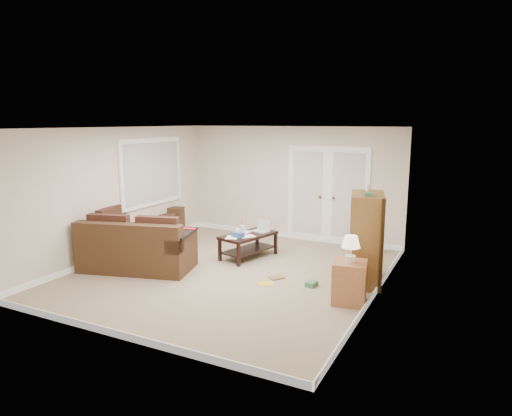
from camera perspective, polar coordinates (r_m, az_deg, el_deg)
The scene contains 17 objects.
floor at distance 8.07m, azimuth -3.17°, elevation -8.08°, with size 5.50×5.50×0.00m, color gray.
ceiling at distance 7.63m, azimuth -3.37°, elevation 9.97°, with size 5.00×5.50×0.02m, color silver.
wall_left at distance 9.24m, azimuth -16.86°, elevation 1.88°, with size 0.02×5.50×2.50m, color beige.
wall_right at distance 6.88m, azimuth 15.12°, elevation -0.96°, with size 0.02×5.50×2.50m, color beige.
wall_back at distance 10.20m, azimuth 4.43°, elevation 3.12°, with size 5.00×0.02×2.50m, color beige.
wall_front at distance 5.59m, azimuth -17.43°, elevation -3.77°, with size 5.00×0.02×2.50m, color beige.
baseboards at distance 8.05m, azimuth -3.17°, elevation -7.74°, with size 5.00×5.50×0.10m, color silver, non-canonical shape.
french_doors at distance 9.91m, azimuth 8.89°, elevation 1.55°, with size 1.80×0.05×2.13m.
window_left at distance 9.92m, azimuth -12.85°, elevation 4.41°, with size 0.05×1.92×1.42m.
sectional_sofa at distance 9.14m, azimuth -14.30°, elevation -3.80°, with size 2.66×3.09×0.91m.
coffee_table at distance 8.86m, azimuth -0.87°, elevation -4.59°, with size 0.86×1.26×0.78m.
tv_armoire at distance 7.59m, azimuth 13.55°, elevation -3.71°, with size 0.72×1.02×1.59m.
side_cabinet at distance 6.83m, azimuth 11.62°, elevation -8.65°, with size 0.55×0.55×1.00m.
space_heater at distance 9.55m, azimuth 15.40°, elevation -4.56°, with size 0.11×0.09×0.28m, color silver.
floor_magazine at distance 7.54m, azimuth 1.17°, elevation -9.42°, with size 0.26×0.20×0.01m, color gold.
floor_greenbox at distance 7.47m, azimuth 6.96°, elevation -9.39°, with size 0.15×0.20×0.08m, color #387C4B.
floor_book at distance 7.87m, azimuth 2.25°, elevation -8.49°, with size 0.18×0.25×0.02m, color brown.
Camera 1 is at (3.80, -6.62, 2.61)m, focal length 32.00 mm.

